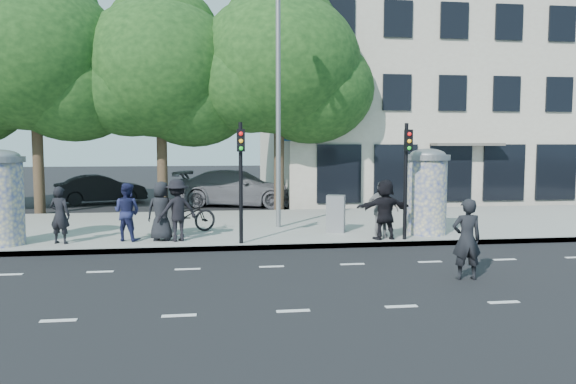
{
  "coord_description": "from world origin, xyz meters",
  "views": [
    {
      "loc": [
        -1.42,
        -11.85,
        3.0
      ],
      "look_at": [
        0.69,
        3.5,
        1.62
      ],
      "focal_mm": 35.0,
      "sensor_mm": 36.0,
      "label": 1
    }
  ],
  "objects": [
    {
      "name": "tree_near_left",
      "position": [
        -3.5,
        12.7,
        6.06
      ],
      "size": [
        6.8,
        6.8,
        8.97
      ],
      "color": "#38281C",
      "rests_on": "ground"
    },
    {
      "name": "lane_dash_far",
      "position": [
        0.0,
        1.4,
        0.0
      ],
      "size": [
        32.0,
        0.12,
        0.01
      ],
      "primitive_type": "cube",
      "color": "silver",
      "rests_on": "ground"
    },
    {
      "name": "tree_center",
      "position": [
        1.5,
        12.3,
        6.31
      ],
      "size": [
        7.0,
        7.0,
        9.3
      ],
      "color": "#38281C",
      "rests_on": "ground"
    },
    {
      "name": "sidewalk",
      "position": [
        0.0,
        7.5,
        0.07
      ],
      "size": [
        40.0,
        8.0,
        0.15
      ],
      "primitive_type": "cube",
      "color": "gray",
      "rests_on": "ground"
    },
    {
      "name": "cabinet_left",
      "position": [
        -2.84,
        5.58,
        0.7
      ],
      "size": [
        0.57,
        0.44,
        1.09
      ],
      "primitive_type": "cube",
      "rotation": [
        0.0,
        0.0,
        0.13
      ],
      "color": "slate",
      "rests_on": "sidewalk"
    },
    {
      "name": "ped_a",
      "position": [
        -2.86,
        4.59,
        1.01
      ],
      "size": [
        0.92,
        0.68,
        1.73
      ],
      "primitive_type": "imported",
      "rotation": [
        0.0,
        0.0,
        2.98
      ],
      "color": "black",
      "rests_on": "sidewalk"
    },
    {
      "name": "car_right",
      "position": [
        -0.19,
        14.49,
        0.84
      ],
      "size": [
        3.9,
        6.2,
        1.68
      ],
      "primitive_type": "imported",
      "rotation": [
        0.0,
        0.0,
        1.28
      ],
      "color": "slate",
      "rests_on": "ground"
    },
    {
      "name": "car_mid",
      "position": [
        -6.79,
        16.49,
        0.7
      ],
      "size": [
        2.77,
        4.49,
        1.4
      ],
      "primitive_type": "imported",
      "rotation": [
        0.0,
        0.0,
        1.9
      ],
      "color": "black",
      "rests_on": "ground"
    },
    {
      "name": "traffic_pole_near",
      "position": [
        -0.6,
        3.79,
        2.23
      ],
      "size": [
        0.22,
        0.31,
        3.4
      ],
      "color": "black",
      "rests_on": "sidewalk"
    },
    {
      "name": "tree_mid_left",
      "position": [
        -8.5,
        12.5,
        6.5
      ],
      "size": [
        7.2,
        7.2,
        9.57
      ],
      "color": "#38281C",
      "rests_on": "ground"
    },
    {
      "name": "cabinet_right",
      "position": [
        2.48,
        5.44,
        0.74
      ],
      "size": [
        0.67,
        0.58,
        1.18
      ],
      "primitive_type": "cube",
      "rotation": [
        0.0,
        0.0,
        -0.35
      ],
      "color": "gray",
      "rests_on": "sidewalk"
    },
    {
      "name": "ped_d",
      "position": [
        -2.4,
        4.46,
        1.05
      ],
      "size": [
        1.32,
        1.05,
        1.79
      ],
      "primitive_type": "imported",
      "rotation": [
        0.0,
        0.0,
        3.53
      ],
      "color": "black",
      "rests_on": "sidewalk"
    },
    {
      "name": "lane_dash_near",
      "position": [
        0.0,
        -2.2,
        0.0
      ],
      "size": [
        32.0,
        0.12,
        0.01
      ],
      "primitive_type": "cube",
      "color": "silver",
      "rests_on": "ground"
    },
    {
      "name": "street_lamp",
      "position": [
        0.8,
        6.63,
        4.79
      ],
      "size": [
        0.25,
        0.93,
        8.0
      ],
      "color": "slate",
      "rests_on": "sidewalk"
    },
    {
      "name": "man_road",
      "position": [
        4.09,
        -0.4,
        0.89
      ],
      "size": [
        0.68,
        0.48,
        1.78
      ],
      "primitive_type": "imported",
      "rotation": [
        0.0,
        0.0,
        3.06
      ],
      "color": "black",
      "rests_on": "ground"
    },
    {
      "name": "traffic_pole_far",
      "position": [
        4.2,
        3.79,
        2.23
      ],
      "size": [
        0.22,
        0.31,
        3.4
      ],
      "color": "black",
      "rests_on": "sidewalk"
    },
    {
      "name": "ad_column_right",
      "position": [
        5.2,
        4.7,
        1.54
      ],
      "size": [
        1.36,
        1.36,
        2.65
      ],
      "color": "beige",
      "rests_on": "sidewalk"
    },
    {
      "name": "curb",
      "position": [
        0.0,
        3.55,
        0.07
      ],
      "size": [
        40.0,
        0.1,
        0.16
      ],
      "primitive_type": "cube",
      "color": "slate",
      "rests_on": "ground"
    },
    {
      "name": "ped_f",
      "position": [
        3.62,
        3.95,
        1.03
      ],
      "size": [
        1.69,
        0.74,
        1.77
      ],
      "primitive_type": "imported",
      "rotation": [
        0.0,
        0.0,
        3.24
      ],
      "color": "black",
      "rests_on": "sidewalk"
    },
    {
      "name": "building",
      "position": [
        12.0,
        19.99,
        5.99
      ],
      "size": [
        20.3,
        15.85,
        12.0
      ],
      "color": "#B1A795",
      "rests_on": "ground"
    },
    {
      "name": "ad_column_left",
      "position": [
        -7.2,
        4.5,
        1.54
      ],
      "size": [
        1.36,
        1.36,
        2.65
      ],
      "color": "beige",
      "rests_on": "sidewalk"
    },
    {
      "name": "ground",
      "position": [
        0.0,
        0.0,
        0.0
      ],
      "size": [
        120.0,
        120.0,
        0.0
      ],
      "primitive_type": "plane",
      "color": "black",
      "rests_on": "ground"
    },
    {
      "name": "ped_e",
      "position": [
        3.6,
        4.2,
        0.99
      ],
      "size": [
        1.13,
        0.92,
        1.68
      ],
      "primitive_type": "imported",
      "rotation": [
        0.0,
        0.0,
        2.71
      ],
      "color": "gray",
      "rests_on": "sidewalk"
    },
    {
      "name": "bicycle",
      "position": [
        -2.27,
        5.89,
        0.7
      ],
      "size": [
        1.55,
        2.19,
        1.09
      ],
      "primitive_type": "imported",
      "rotation": [
        0.0,
        0.0,
        2.02
      ],
      "color": "black",
      "rests_on": "sidewalk"
    },
    {
      "name": "ped_c",
      "position": [
        -3.85,
        4.72,
        0.99
      ],
      "size": [
        1.01,
        0.91,
        1.68
      ],
      "primitive_type": "imported",
      "rotation": [
        0.0,
        0.0,
        2.72
      ],
      "color": "#1B1F45",
      "rests_on": "sidewalk"
    },
    {
      "name": "ped_b",
      "position": [
        -5.64,
        4.48,
        0.96
      ],
      "size": [
        0.68,
        0.56,
        1.62
      ],
      "primitive_type": "imported",
      "rotation": [
        0.0,
        0.0,
        2.82
      ],
      "color": "black",
      "rests_on": "sidewalk"
    }
  ]
}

